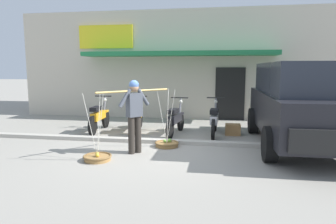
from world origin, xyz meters
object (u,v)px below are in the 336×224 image
fruit_basket_right_side (167,144)px  motorcycle_nearest_shop (99,117)px  fruit_vendor (134,111)px  fruit_basket_left_side (97,157)px  wooden_crate (233,130)px  motorcycle_end_of_row (214,120)px  motorcycle_second_in_row (136,117)px  motorcycle_third_in_row (175,120)px  parked_truck (300,102)px

fruit_basket_right_side → motorcycle_nearest_shop: size_ratio=0.80×
fruit_vendor → fruit_basket_left_side: size_ratio=1.17×
fruit_basket_left_side → wooden_crate: bearing=46.1°
motorcycle_end_of_row → motorcycle_second_in_row: bearing=176.6°
motorcycle_end_of_row → wooden_crate: bearing=16.5°
fruit_vendor → motorcycle_second_in_row: (-0.61, 2.37, -0.53)m
fruit_basket_right_side → motorcycle_third_in_row: bearing=89.1°
fruit_vendor → motorcycle_second_in_row: fruit_vendor is taller
motorcycle_second_in_row → motorcycle_third_in_row: bearing=-13.2°
wooden_crate → motorcycle_nearest_shop: bearing=-177.4°
fruit_vendor → motorcycle_third_in_row: 2.23m
fruit_basket_left_side → parked_truck: size_ratio=0.30×
fruit_vendor → motorcycle_nearest_shop: fruit_vendor is taller
fruit_basket_right_side → parked_truck: (3.28, 0.62, 1.06)m
fruit_basket_right_side → motorcycle_third_in_row: 1.42m
motorcycle_second_in_row → fruit_basket_left_side: bearing=-90.4°
fruit_basket_right_side → wooden_crate: (1.70, 1.68, 0.08)m
motorcycle_second_in_row → wooden_crate: 2.96m
fruit_vendor → motorcycle_nearest_shop: bearing=128.9°
fruit_basket_left_side → wooden_crate: fruit_basket_left_side is taller
fruit_vendor → wooden_crate: fruit_vendor is taller
motorcycle_nearest_shop → motorcycle_second_in_row: same height
motorcycle_nearest_shop → motorcycle_second_in_row: size_ratio=1.00×
motorcycle_third_in_row → wooden_crate: motorcycle_third_in_row is taller
motorcycle_nearest_shop → parked_truck: 5.80m
motorcycle_second_in_row → parked_truck: (4.53, -1.04, 0.68)m
motorcycle_second_in_row → motorcycle_end_of_row: same height
fruit_basket_left_side → motorcycle_end_of_row: 3.82m
motorcycle_third_in_row → wooden_crate: (1.68, 0.31, -0.29)m
motorcycle_third_in_row → parked_truck: parked_truck is taller
motorcycle_end_of_row → motorcycle_nearest_shop: bearing=-179.6°
motorcycle_nearest_shop → wooden_crate: bearing=2.6°
fruit_basket_right_side → motorcycle_end_of_row: (1.16, 1.52, 0.38)m
fruit_basket_left_side → motorcycle_third_in_row: bearing=65.1°
motorcycle_end_of_row → parked_truck: (2.13, -0.90, 0.68)m
parked_truck → wooden_crate: size_ratio=10.97×
fruit_vendor → motorcycle_nearest_shop: 2.87m
fruit_basket_right_side → motorcycle_end_of_row: 1.94m
motorcycle_second_in_row → wooden_crate: bearing=0.3°
parked_truck → wooden_crate: parked_truck is taller
fruit_vendor → motorcycle_end_of_row: size_ratio=0.93×
motorcycle_third_in_row → fruit_basket_left_side: bearing=-114.9°
fruit_basket_right_side → wooden_crate: size_ratio=3.30×
fruit_basket_left_side → motorcycle_third_in_row: (1.29, 2.77, 0.38)m
fruit_vendor → motorcycle_end_of_row: 2.90m
fruit_basket_left_side → motorcycle_second_in_row: fruit_basket_left_side is taller
fruit_vendor → fruit_basket_left_side: 1.31m
motorcycle_third_in_row → motorcycle_end_of_row: 1.15m
motorcycle_second_in_row → motorcycle_end_of_row: 2.41m
fruit_basket_right_side → parked_truck: bearing=10.7°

